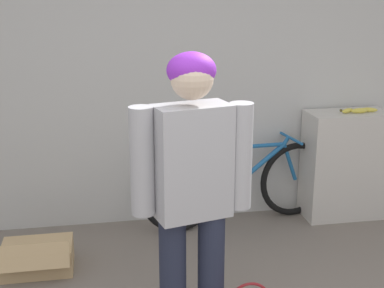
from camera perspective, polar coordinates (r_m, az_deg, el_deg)
wall_back at (r=4.48m, az=-3.43°, el=7.58°), size 8.00×0.07×2.60m
side_shelf at (r=4.91m, az=15.95°, el=-2.14°), size 0.70×0.36×0.95m
person at (r=2.83m, az=-0.01°, el=-4.24°), size 0.65×0.30×1.68m
bicycle at (r=4.62m, az=5.11°, el=-4.26°), size 1.74×0.46×0.75m
banana at (r=4.78m, az=17.31°, el=3.45°), size 0.34×0.10×0.04m
cardboard_box at (r=4.11m, az=-16.14°, el=-11.52°), size 0.50×0.40×0.27m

